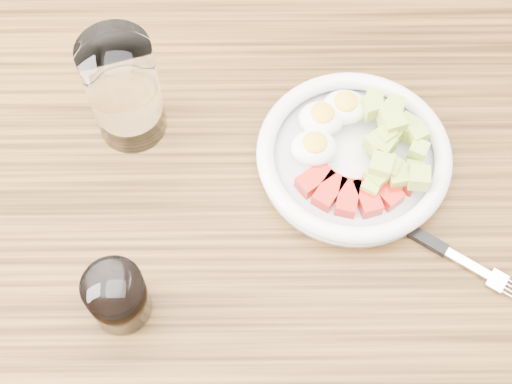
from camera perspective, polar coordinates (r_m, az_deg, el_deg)
ground at (r=1.58m, az=0.38°, el=-13.59°), size 4.00×4.00×0.00m
dining_table at (r=0.94m, az=0.61°, el=-4.14°), size 1.50×0.90×0.77m
bowl at (r=0.87m, az=7.89°, el=3.08°), size 0.24×0.24×0.06m
fork at (r=0.85m, az=13.69°, el=-3.88°), size 0.19×0.13×0.01m
water_glass at (r=0.86m, az=-10.53°, el=8.01°), size 0.09×0.09×0.15m
coffee_glass at (r=0.79m, az=-11.02°, el=-8.23°), size 0.07×0.07×0.07m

